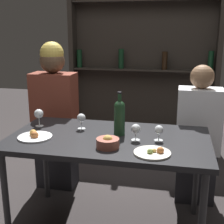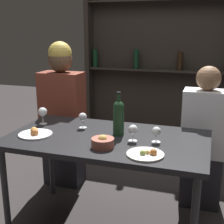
{
  "view_description": "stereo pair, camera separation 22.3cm",
  "coord_description": "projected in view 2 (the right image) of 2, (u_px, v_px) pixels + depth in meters",
  "views": [
    {
      "loc": [
        0.45,
        -2.0,
        1.45
      ],
      "look_at": [
        0.0,
        0.12,
        0.87
      ],
      "focal_mm": 50.0,
      "sensor_mm": 36.0,
      "label": 1
    },
    {
      "loc": [
        0.67,
        -1.94,
        1.45
      ],
      "look_at": [
        0.0,
        0.12,
        0.87
      ],
      "focal_mm": 50.0,
      "sensor_mm": 36.0,
      "label": 2
    }
  ],
  "objects": [
    {
      "name": "seated_person_left",
      "position": [
        63.0,
        116.0,
        2.88
      ],
      "size": [
        0.39,
        0.22,
        1.35
      ],
      "color": "#26262B",
      "rests_on": "ground_plane"
    },
    {
      "name": "wine_glass_1",
      "position": [
        133.0,
        130.0,
        2.06
      ],
      "size": [
        0.06,
        0.06,
        0.11
      ],
      "color": "silver",
      "rests_on": "dining_table"
    },
    {
      "name": "food_plate_1",
      "position": [
        35.0,
        133.0,
        2.2
      ],
      "size": [
        0.24,
        0.24,
        0.05
      ],
      "color": "white",
      "rests_on": "dining_table"
    },
    {
      "name": "food_plate_0",
      "position": [
        146.0,
        154.0,
        1.85
      ],
      "size": [
        0.22,
        0.22,
        0.05
      ],
      "color": "silver",
      "rests_on": "dining_table"
    },
    {
      "name": "wine_bottle",
      "position": [
        119.0,
        116.0,
        2.18
      ],
      "size": [
        0.08,
        0.08,
        0.31
      ],
      "color": "#19381E",
      "rests_on": "dining_table"
    },
    {
      "name": "wine_rack_wall",
      "position": [
        158.0,
        63.0,
        3.93
      ],
      "size": [
        1.88,
        0.21,
        2.04
      ],
      "color": "#28231E",
      "rests_on": "ground_plane"
    },
    {
      "name": "wine_glass_3",
      "position": [
        43.0,
        112.0,
        2.44
      ],
      "size": [
        0.07,
        0.07,
        0.14
      ],
      "color": "silver",
      "rests_on": "dining_table"
    },
    {
      "name": "wine_glass_2",
      "position": [
        83.0,
        118.0,
        2.34
      ],
      "size": [
        0.06,
        0.06,
        0.12
      ],
      "color": "silver",
      "rests_on": "dining_table"
    },
    {
      "name": "wine_glass_0",
      "position": [
        156.0,
        132.0,
        2.05
      ],
      "size": [
        0.06,
        0.06,
        0.11
      ],
      "color": "silver",
      "rests_on": "dining_table"
    },
    {
      "name": "dining_table",
      "position": [
        107.0,
        145.0,
        2.18
      ],
      "size": [
        1.39,
        0.77,
        0.72
      ],
      "color": "black",
      "rests_on": "ground_plane"
    },
    {
      "name": "snack_bowl",
      "position": [
        103.0,
        142.0,
        1.97
      ],
      "size": [
        0.15,
        0.15,
        0.08
      ],
      "color": "#995142",
      "rests_on": "dining_table"
    },
    {
      "name": "seated_person_right",
      "position": [
        203.0,
        142.0,
        2.54
      ],
      "size": [
        0.36,
        0.22,
        1.18
      ],
      "color": "#26262B",
      "rests_on": "ground_plane"
    }
  ]
}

